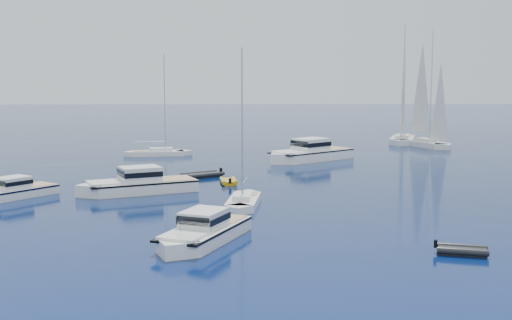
{
  "coord_description": "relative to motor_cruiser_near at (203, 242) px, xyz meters",
  "views": [
    {
      "loc": [
        2.9,
        -37.43,
        9.93
      ],
      "look_at": [
        4.96,
        23.6,
        2.2
      ],
      "focal_mm": 46.57,
      "sensor_mm": 36.0,
      "label": 1
    }
  ],
  "objects": [
    {
      "name": "tender_grey_far",
      "position": [
        -1.21,
        26.16,
        0.0
      ],
      "size": [
        4.78,
        4.16,
        0.95
      ],
      "primitive_type": null,
      "rotation": [
        0.0,
        0.0,
        2.13
      ],
      "color": "black",
      "rests_on": "ground"
    },
    {
      "name": "sailboat_sails_far",
      "position": [
        27.33,
        59.62,
        0.0
      ],
      "size": [
        7.03,
        12.82,
        18.28
      ],
      "primitive_type": null,
      "rotation": [
        0.0,
        0.0,
        2.82
      ],
      "color": "silver",
      "rests_on": "ground"
    },
    {
      "name": "motor_cruiser_left",
      "position": [
        -16.37,
        15.12,
        0.0
      ],
      "size": [
        7.29,
        8.28,
        2.23
      ],
      "primitive_type": null,
      "rotation": [
        0.0,
        0.0,
        2.48
      ],
      "color": "silver",
      "rests_on": "ground"
    },
    {
      "name": "tender_grey_near",
      "position": [
        14.68,
        -3.21,
        0.0
      ],
      "size": [
        3.28,
        2.45,
        0.95
      ],
      "primitive_type": null,
      "rotation": [
        0.0,
        0.0,
        4.42
      ],
      "color": "black",
      "rests_on": "ground"
    },
    {
      "name": "motor_cruiser_centre",
      "position": [
        -6.35,
        17.28,
        0.0
      ],
      "size": [
        11.41,
        7.48,
        2.88
      ],
      "primitive_type": null,
      "rotation": [
        0.0,
        0.0,
        1.98
      ],
      "color": "silver",
      "rests_on": "ground"
    },
    {
      "name": "ground",
      "position": [
        -1.02,
        -1.6,
        0.0
      ],
      "size": [
        400.0,
        400.0,
        0.0
      ],
      "primitive_type": "plane",
      "color": "navy",
      "rests_on": "ground"
    },
    {
      "name": "tender_yellow",
      "position": [
        1.39,
        21.91,
        0.0
      ],
      "size": [
        2.02,
        3.23,
        0.95
      ],
      "primitive_type": null,
      "rotation": [
        0.0,
        0.0,
        0.09
      ],
      "color": "#CA950B",
      "rests_on": "ground"
    },
    {
      "name": "motor_cruiser_near",
      "position": [
        0.0,
        0.0,
        0.0
      ],
      "size": [
        6.47,
        9.85,
        2.49
      ],
      "primitive_type": null,
      "rotation": [
        0.0,
        0.0,
        2.73
      ],
      "color": "silver",
      "rests_on": "ground"
    },
    {
      "name": "sailboat_fore",
      "position": [
        2.62,
        11.5,
        0.0
      ],
      "size": [
        3.32,
        8.73,
        12.51
      ],
      "primitive_type": null,
      "rotation": [
        0.0,
        0.0,
        3.01
      ],
      "color": "silver",
      "rests_on": "ground"
    },
    {
      "name": "sailboat_centre",
      "position": [
        -7.61,
        44.18,
        0.0
      ],
      "size": [
        9.25,
        3.66,
        13.23
      ],
      "primitive_type": null,
      "rotation": [
        0.0,
        0.0,
        4.86
      ],
      "color": "white",
      "rests_on": "ground"
    },
    {
      "name": "sailboat_sails_r",
      "position": [
        28.99,
        53.92,
        0.0
      ],
      "size": [
        7.03,
        11.72,
        16.81
      ],
      "primitive_type": null,
      "rotation": [
        0.0,
        0.0,
        3.52
      ],
      "color": "silver",
      "rests_on": "ground"
    },
    {
      "name": "motor_cruiser_distant",
      "position": [
        10.85,
        38.8,
        0.0
      ],
      "size": [
        12.41,
        10.97,
        3.34
      ],
      "primitive_type": null,
      "rotation": [
        0.0,
        0.0,
        2.24
      ],
      "color": "white",
      "rests_on": "ground"
    }
  ]
}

